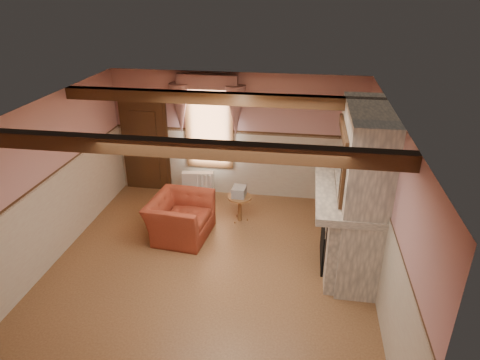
% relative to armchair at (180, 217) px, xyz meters
% --- Properties ---
extents(floor, '(5.50, 6.00, 0.01)m').
position_rel_armchair_xyz_m(floor, '(0.77, -1.03, -0.39)').
color(floor, brown).
rests_on(floor, ground).
extents(ceiling, '(5.50, 6.00, 0.01)m').
position_rel_armchair_xyz_m(ceiling, '(0.77, -1.03, 2.41)').
color(ceiling, silver).
rests_on(ceiling, wall_back).
extents(wall_back, '(5.50, 0.02, 2.80)m').
position_rel_armchair_xyz_m(wall_back, '(0.77, 1.97, 1.01)').
color(wall_back, tan).
rests_on(wall_back, floor).
extents(wall_front, '(5.50, 0.02, 2.80)m').
position_rel_armchair_xyz_m(wall_front, '(0.77, -4.03, 1.01)').
color(wall_front, tan).
rests_on(wall_front, floor).
extents(wall_left, '(0.02, 6.00, 2.80)m').
position_rel_armchair_xyz_m(wall_left, '(-1.98, -1.03, 1.01)').
color(wall_left, tan).
rests_on(wall_left, floor).
extents(wall_right, '(0.02, 6.00, 2.80)m').
position_rel_armchair_xyz_m(wall_right, '(3.52, -1.03, 1.01)').
color(wall_right, tan).
rests_on(wall_right, floor).
extents(wainscot, '(5.50, 6.00, 1.50)m').
position_rel_armchair_xyz_m(wainscot, '(0.77, -1.03, 0.36)').
color(wainscot, '#BEB399').
rests_on(wainscot, floor).
extents(chair_rail, '(5.50, 6.00, 0.08)m').
position_rel_armchair_xyz_m(chair_rail, '(0.77, -1.03, 1.11)').
color(chair_rail, black).
rests_on(chair_rail, wainscot).
extents(firebox, '(0.20, 0.95, 0.90)m').
position_rel_armchair_xyz_m(firebox, '(2.77, -0.43, 0.06)').
color(firebox, black).
rests_on(firebox, floor).
extents(armchair, '(1.18, 1.31, 0.79)m').
position_rel_armchair_xyz_m(armchair, '(0.00, 0.00, 0.00)').
color(armchair, maroon).
rests_on(armchair, floor).
extents(side_table, '(0.60, 0.60, 0.55)m').
position_rel_armchair_xyz_m(side_table, '(1.04, 0.75, -0.12)').
color(side_table, brown).
rests_on(side_table, floor).
extents(book_stack, '(0.28, 0.33, 0.20)m').
position_rel_armchair_xyz_m(book_stack, '(1.03, 0.77, 0.26)').
color(book_stack, '#B7AD8C').
rests_on(book_stack, side_table).
extents(radiator, '(0.72, 0.28, 0.60)m').
position_rel_armchair_xyz_m(radiator, '(-0.07, 1.67, -0.09)').
color(radiator, silver).
rests_on(radiator, floor).
extents(bowl, '(0.34, 0.34, 0.08)m').
position_rel_armchair_xyz_m(bowl, '(3.02, -0.44, 1.07)').
color(bowl, brown).
rests_on(bowl, mantel).
extents(mantel_clock, '(0.14, 0.24, 0.20)m').
position_rel_armchair_xyz_m(mantel_clock, '(3.02, 0.26, 1.13)').
color(mantel_clock, black).
rests_on(mantel_clock, mantel).
extents(oil_lamp, '(0.11, 0.11, 0.28)m').
position_rel_armchair_xyz_m(oil_lamp, '(3.02, -0.13, 1.17)').
color(oil_lamp, gold).
rests_on(oil_lamp, mantel).
extents(candle_red, '(0.06, 0.06, 0.16)m').
position_rel_armchair_xyz_m(candle_red, '(3.02, -0.95, 1.11)').
color(candle_red, '#A61415').
rests_on(candle_red, mantel).
extents(jar_yellow, '(0.06, 0.06, 0.12)m').
position_rel_armchair_xyz_m(jar_yellow, '(3.02, -0.61, 1.09)').
color(jar_yellow, gold).
rests_on(jar_yellow, mantel).
extents(fireplace, '(0.85, 2.00, 2.80)m').
position_rel_armchair_xyz_m(fireplace, '(3.20, -0.43, 1.01)').
color(fireplace, gray).
rests_on(fireplace, floor).
extents(mantel, '(1.05, 2.05, 0.12)m').
position_rel_armchair_xyz_m(mantel, '(3.02, -0.43, 0.97)').
color(mantel, gray).
rests_on(mantel, fireplace).
extents(overmantel_mirror, '(0.06, 1.44, 1.04)m').
position_rel_armchair_xyz_m(overmantel_mirror, '(2.83, -0.43, 1.58)').
color(overmantel_mirror, silver).
rests_on(overmantel_mirror, fireplace).
extents(door, '(1.10, 0.10, 2.10)m').
position_rel_armchair_xyz_m(door, '(-1.33, 1.91, 0.66)').
color(door, black).
rests_on(door, floor).
extents(window, '(1.06, 0.08, 2.02)m').
position_rel_armchair_xyz_m(window, '(0.17, 1.94, 1.26)').
color(window, white).
rests_on(window, wall_back).
extents(window_drapes, '(1.30, 0.14, 1.40)m').
position_rel_armchair_xyz_m(window_drapes, '(0.17, 1.85, 1.86)').
color(window_drapes, gray).
rests_on(window_drapes, wall_back).
extents(ceiling_beam_front, '(5.50, 0.18, 0.20)m').
position_rel_armchair_xyz_m(ceiling_beam_front, '(0.77, -2.23, 2.31)').
color(ceiling_beam_front, black).
rests_on(ceiling_beam_front, ceiling).
extents(ceiling_beam_back, '(5.50, 0.18, 0.20)m').
position_rel_armchair_xyz_m(ceiling_beam_back, '(0.77, 0.17, 2.31)').
color(ceiling_beam_back, black).
rests_on(ceiling_beam_back, ceiling).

